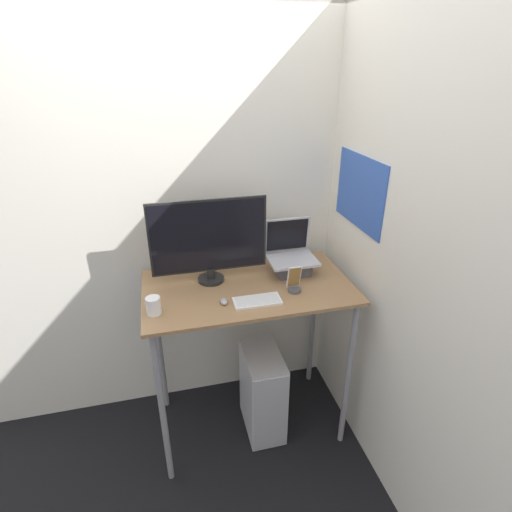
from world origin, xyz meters
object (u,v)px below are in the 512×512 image
object	(u,v)px
laptop	(291,259)
monitor	(209,241)
mouse	(224,301)
computer_tower	(263,392)
cell_phone	(294,283)
keyboard	(257,301)

from	to	relation	value
laptop	monitor	xyz separation A→B (m)	(-0.49, 0.01, 0.17)
mouse	laptop	bearing A→B (deg)	29.64
computer_tower	cell_phone	bearing A→B (deg)	-22.89
mouse	computer_tower	xyz separation A→B (m)	(0.24, 0.10, -0.79)
monitor	keyboard	world-z (taller)	monitor
laptop	monitor	size ratio (longest dim) A/B	0.48
mouse	cell_phone	bearing A→B (deg)	5.15
cell_phone	laptop	bearing A→B (deg)	75.90
keyboard	cell_phone	xyz separation A→B (m)	(0.23, 0.06, 0.04)
monitor	computer_tower	world-z (taller)	monitor
keyboard	mouse	xyz separation A→B (m)	(-0.17, 0.03, 0.01)
monitor	computer_tower	distance (m)	1.07
monitor	laptop	bearing A→B (deg)	-0.70
keyboard	monitor	bearing A→B (deg)	124.72
monitor	mouse	world-z (taller)	monitor
computer_tower	laptop	bearing A→B (deg)	36.48
cell_phone	monitor	bearing A→B (deg)	151.94
laptop	cell_phone	distance (m)	0.23
keyboard	mouse	bearing A→B (deg)	170.63
laptop	monitor	distance (m)	0.52
laptop	keyboard	xyz separation A→B (m)	(-0.28, -0.29, -0.07)
mouse	monitor	bearing A→B (deg)	96.51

